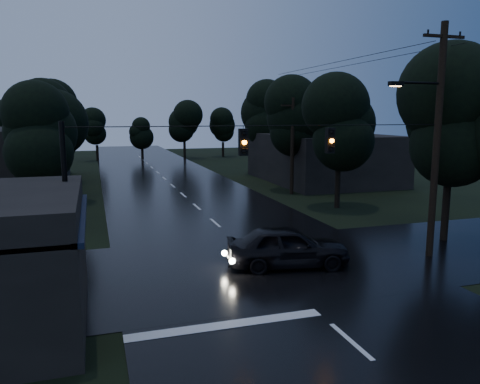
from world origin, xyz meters
TOP-DOWN VIEW (x-y plane):
  - main_road at (0.00, 30.00)m, footprint 12.00×120.00m
  - cross_street at (0.00, 12.00)m, footprint 60.00×9.00m
  - building_far_right at (14.00, 34.00)m, footprint 10.00×14.00m
  - building_far_left at (-14.00, 40.00)m, footprint 10.00×16.00m
  - utility_pole_main at (7.41, 11.00)m, footprint 3.50×0.30m
  - utility_pole_far at (8.30, 28.00)m, footprint 2.00×0.30m
  - anchor_pole_left at (-7.50, 11.00)m, footprint 0.18×0.18m
  - span_signals at (0.56, 10.99)m, footprint 15.00×0.37m
  - tree_corner_near at (10.00, 13.00)m, footprint 4.48×4.48m
  - tree_left_a at (-9.00, 22.00)m, footprint 3.92×3.92m
  - tree_left_b at (-9.60, 30.00)m, footprint 4.20×4.20m
  - tree_left_c at (-10.20, 40.00)m, footprint 4.48×4.48m
  - tree_right_a at (9.00, 22.00)m, footprint 4.20×4.20m
  - tree_right_b at (9.60, 30.00)m, footprint 4.48×4.48m
  - tree_right_c at (10.20, 40.00)m, footprint 4.76×4.76m
  - car at (0.89, 11.54)m, footprint 5.31×2.88m

SIDE VIEW (x-z plane):
  - main_road at x=0.00m, z-range -0.01..0.01m
  - cross_street at x=0.00m, z-range -0.01..0.01m
  - car at x=0.89m, z-range 0.00..1.71m
  - building_far_right at x=14.00m, z-range 0.00..4.40m
  - building_far_left at x=-14.00m, z-range 0.00..5.00m
  - anchor_pole_left at x=-7.50m, z-range 0.00..6.00m
  - utility_pole_far at x=8.30m, z-range 0.13..7.63m
  - tree_left_a at x=-9.00m, z-range 1.11..9.37m
  - span_signals at x=0.56m, z-range 4.69..5.80m
  - utility_pole_main at x=7.41m, z-range 0.26..10.26m
  - tree_left_b at x=-9.60m, z-range 1.19..10.04m
  - tree_right_a at x=9.00m, z-range 1.19..10.04m
  - tree_corner_near at x=10.00m, z-range 1.27..10.71m
  - tree_left_c at x=-10.20m, z-range 1.27..10.71m
  - tree_right_b at x=9.60m, z-range 1.27..10.71m
  - tree_right_c at x=10.20m, z-range 1.35..11.38m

